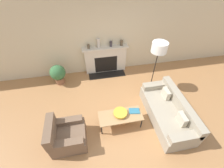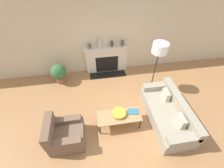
# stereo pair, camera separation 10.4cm
# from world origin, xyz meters

# --- Properties ---
(ground_plane) EXTENTS (18.00, 18.00, 0.00)m
(ground_plane) POSITION_xyz_m (0.00, 0.00, 0.00)
(ground_plane) COLOR #A87547
(wall_back) EXTENTS (18.00, 0.06, 2.90)m
(wall_back) POSITION_xyz_m (0.00, 2.68, 1.45)
(wall_back) COLOR beige
(wall_back) RESTS_ON ground_plane
(fireplace) EXTENTS (1.68, 0.59, 1.07)m
(fireplace) POSITION_xyz_m (-0.22, 2.53, 0.52)
(fireplace) COLOR beige
(fireplace) RESTS_ON ground_plane
(couch) EXTENTS (0.89, 1.99, 0.72)m
(couch) POSITION_xyz_m (1.16, -0.01, 0.28)
(couch) COLOR #9E937F
(couch) RESTS_ON ground_plane
(armchair_near) EXTENTS (0.86, 0.78, 0.82)m
(armchair_near) POSITION_xyz_m (-1.66, -0.24, 0.30)
(armchair_near) COLOR brown
(armchair_near) RESTS_ON ground_plane
(coffee_table) EXTENTS (1.17, 0.49, 0.41)m
(coffee_table) POSITION_xyz_m (-0.23, 0.02, 0.37)
(coffee_table) COLOR tan
(coffee_table) RESTS_ON ground_plane
(bowl) EXTENTS (0.37, 0.37, 0.09)m
(bowl) POSITION_xyz_m (-0.22, 0.07, 0.46)
(bowl) COLOR gold
(bowl) RESTS_ON coffee_table
(book) EXTENTS (0.31, 0.24, 0.02)m
(book) POSITION_xyz_m (0.18, 0.09, 0.42)
(book) COLOR teal
(book) RESTS_ON coffee_table
(floor_lamp) EXTENTS (0.46, 0.46, 1.73)m
(floor_lamp) POSITION_xyz_m (1.20, 1.33, 1.51)
(floor_lamp) COLOR black
(floor_lamp) RESTS_ON ground_plane
(mantel_vase_left) EXTENTS (0.09, 0.09, 0.15)m
(mantel_vase_left) POSITION_xyz_m (-0.81, 2.55, 1.15)
(mantel_vase_left) COLOR brown
(mantel_vase_left) RESTS_ON fireplace
(mantel_vase_center_left) EXTENTS (0.11, 0.11, 0.34)m
(mantel_vase_center_left) POSITION_xyz_m (-0.46, 2.55, 1.24)
(mantel_vase_center_left) COLOR beige
(mantel_vase_center_left) RESTS_ON fireplace
(mantel_vase_center_right) EXTENTS (0.09, 0.09, 0.19)m
(mantel_vase_center_right) POSITION_xyz_m (-0.02, 2.55, 1.17)
(mantel_vase_center_right) COLOR #3D383D
(mantel_vase_center_right) RESTS_ON fireplace
(mantel_vase_right) EXTENTS (0.10, 0.10, 0.20)m
(mantel_vase_right) POSITION_xyz_m (0.37, 2.55, 1.17)
(mantel_vase_right) COLOR brown
(mantel_vase_right) RESTS_ON fireplace
(potted_plant) EXTENTS (0.53, 0.53, 0.75)m
(potted_plant) POSITION_xyz_m (-1.99, 2.14, 0.44)
(potted_plant) COLOR brown
(potted_plant) RESTS_ON ground_plane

